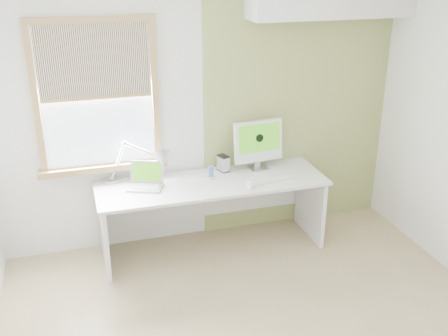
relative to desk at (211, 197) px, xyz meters
name	(u,v)px	position (x,y,z in m)	size (l,w,h in m)	color
room	(268,183)	(0.02, -1.44, 0.77)	(4.04, 3.54, 2.64)	tan
accent_wall	(298,106)	(1.02, 0.30, 0.77)	(2.00, 0.02, 2.60)	#909F55
window	(97,98)	(-0.98, 0.27, 1.01)	(1.20, 0.14, 1.42)	#9E7A47
desk	(211,197)	(0.00, 0.00, 0.00)	(2.20, 0.70, 0.73)	silver
desk_lamp	(152,162)	(-0.54, 0.09, 0.41)	(0.67, 0.42, 0.41)	#B3B5B8
laptop	(146,181)	(-0.62, 0.02, 0.25)	(0.38, 0.35, 0.22)	#B3B5B8
phone_dock	(211,174)	(0.01, 0.03, 0.23)	(0.08, 0.08, 0.13)	#B3B5B8
external_drive	(223,163)	(0.18, 0.17, 0.28)	(0.11, 0.14, 0.16)	#B3B5B8
imac	(258,142)	(0.54, 0.14, 0.47)	(0.51, 0.18, 0.50)	#B3B5B8
keyboard	(271,179)	(0.56, -0.18, 0.21)	(0.48, 0.20, 0.02)	white
mouse	(251,186)	(0.31, -0.30, 0.21)	(0.06, 0.11, 0.03)	white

